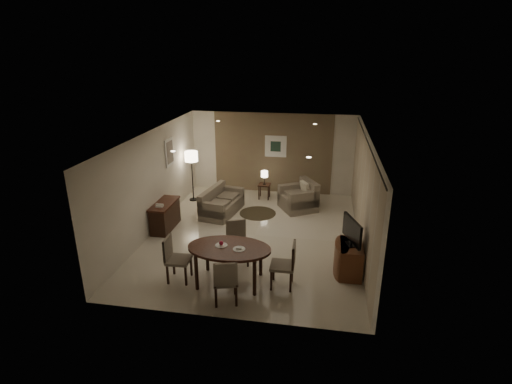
% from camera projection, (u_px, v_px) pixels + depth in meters
% --- Properties ---
extents(room_shell, '(5.50, 7.00, 2.70)m').
position_uv_depth(room_shell, '(257.00, 182.00, 10.54)').
color(room_shell, beige).
rests_on(room_shell, ground).
extents(taupe_accent, '(3.96, 0.03, 2.70)m').
position_uv_depth(taupe_accent, '(273.00, 153.00, 13.40)').
color(taupe_accent, '#706245').
rests_on(taupe_accent, wall_back).
extents(curtain_wall, '(0.08, 6.70, 2.58)m').
position_uv_depth(curtain_wall, '(362.00, 195.00, 9.75)').
color(curtain_wall, '#C5B49A').
rests_on(curtain_wall, wall_right).
extents(curtain_rod, '(0.03, 6.80, 0.03)m').
position_uv_depth(curtain_rod, '(368.00, 142.00, 9.30)').
color(curtain_rod, black).
rests_on(curtain_rod, wall_right).
extents(art_back_frame, '(0.72, 0.03, 0.72)m').
position_uv_depth(art_back_frame, '(276.00, 146.00, 13.27)').
color(art_back_frame, silver).
rests_on(art_back_frame, wall_back).
extents(art_back_canvas, '(0.34, 0.01, 0.34)m').
position_uv_depth(art_back_canvas, '(276.00, 146.00, 13.26)').
color(art_back_canvas, '#1C3326').
rests_on(art_back_canvas, wall_back).
extents(art_left_frame, '(0.03, 0.60, 0.80)m').
position_uv_depth(art_left_frame, '(169.00, 152.00, 11.55)').
color(art_left_frame, silver).
rests_on(art_left_frame, wall_left).
extents(art_left_canvas, '(0.01, 0.46, 0.64)m').
position_uv_depth(art_left_canvas, '(170.00, 152.00, 11.55)').
color(art_left_canvas, gray).
rests_on(art_left_canvas, wall_left).
extents(downlight_nl, '(0.10, 0.10, 0.01)m').
position_uv_depth(downlight_nl, '(173.00, 151.00, 8.27)').
color(downlight_nl, white).
rests_on(downlight_nl, ceiling).
extents(downlight_nr, '(0.10, 0.10, 0.01)m').
position_uv_depth(downlight_nr, '(309.00, 157.00, 7.82)').
color(downlight_nr, white).
rests_on(downlight_nr, ceiling).
extents(downlight_fl, '(0.10, 0.10, 0.01)m').
position_uv_depth(downlight_fl, '(218.00, 121.00, 11.60)').
color(downlight_fl, white).
rests_on(downlight_fl, ceiling).
extents(downlight_fr, '(0.10, 0.10, 0.01)m').
position_uv_depth(downlight_fr, '(315.00, 124.00, 11.15)').
color(downlight_fr, white).
rests_on(downlight_fr, ceiling).
extents(console_desk, '(0.48, 1.20, 0.75)m').
position_uv_depth(console_desk, '(165.00, 216.00, 10.91)').
color(console_desk, '#4E2719').
rests_on(console_desk, floor).
extents(telephone, '(0.20, 0.14, 0.09)m').
position_uv_depth(telephone, '(160.00, 205.00, 10.48)').
color(telephone, white).
rests_on(telephone, console_desk).
extents(tv_cabinet, '(0.48, 0.90, 0.70)m').
position_uv_depth(tv_cabinet, '(350.00, 259.00, 8.74)').
color(tv_cabinet, brown).
rests_on(tv_cabinet, floor).
extents(flat_tv, '(0.36, 0.85, 0.60)m').
position_uv_depth(flat_tv, '(352.00, 231.00, 8.52)').
color(flat_tv, black).
rests_on(flat_tv, tv_cabinet).
extents(dining_table, '(1.75, 1.10, 0.82)m').
position_uv_depth(dining_table, '(230.00, 265.00, 8.39)').
color(dining_table, '#4E2719').
rests_on(dining_table, floor).
extents(chair_near, '(0.58, 0.58, 0.97)m').
position_uv_depth(chair_near, '(225.00, 280.00, 7.72)').
color(chair_near, '#766D5B').
rests_on(chair_near, floor).
extents(chair_far, '(0.62, 0.62, 0.99)m').
position_uv_depth(chair_far, '(238.00, 244.00, 9.09)').
color(chair_far, '#766D5B').
rests_on(chair_far, floor).
extents(chair_left, '(0.49, 0.49, 0.99)m').
position_uv_depth(chair_left, '(179.00, 259.00, 8.44)').
color(chair_left, '#766D5B').
rests_on(chair_left, floor).
extents(chair_right, '(0.48, 0.48, 0.99)m').
position_uv_depth(chair_right, '(282.00, 265.00, 8.22)').
color(chair_right, '#766D5B').
rests_on(chair_right, floor).
extents(plate_a, '(0.26, 0.26, 0.02)m').
position_uv_depth(plate_a, '(221.00, 245.00, 8.32)').
color(plate_a, white).
rests_on(plate_a, dining_table).
extents(plate_b, '(0.26, 0.26, 0.02)m').
position_uv_depth(plate_b, '(239.00, 249.00, 8.16)').
color(plate_b, white).
rests_on(plate_b, dining_table).
extents(fruit_apple, '(0.09, 0.09, 0.09)m').
position_uv_depth(fruit_apple, '(221.00, 243.00, 8.30)').
color(fruit_apple, '#B71432').
rests_on(fruit_apple, plate_a).
extents(napkin, '(0.12, 0.08, 0.03)m').
position_uv_depth(napkin, '(239.00, 248.00, 8.15)').
color(napkin, white).
rests_on(napkin, plate_b).
extents(round_rug, '(1.09, 1.09, 0.01)m').
position_uv_depth(round_rug, '(258.00, 213.00, 12.01)').
color(round_rug, '#453A26').
rests_on(round_rug, floor).
extents(sofa, '(1.74, 1.08, 0.76)m').
position_uv_depth(sofa, '(222.00, 201.00, 11.91)').
color(sofa, '#766D5B').
rests_on(sofa, floor).
extents(armchair, '(1.32, 1.34, 0.89)m').
position_uv_depth(armchair, '(298.00, 196.00, 12.18)').
color(armchair, '#766D5B').
rests_on(armchair, floor).
extents(side_table, '(0.38, 0.38, 0.49)m').
position_uv_depth(side_table, '(264.00, 191.00, 13.13)').
color(side_table, black).
rests_on(side_table, floor).
extents(table_lamp, '(0.22, 0.22, 0.50)m').
position_uv_depth(table_lamp, '(264.00, 177.00, 12.96)').
color(table_lamp, '#FFEAC1').
rests_on(table_lamp, side_table).
extents(floor_lamp, '(0.41, 0.41, 1.63)m').
position_uv_depth(floor_lamp, '(192.00, 176.00, 12.79)').
color(floor_lamp, '#FFE5B7').
rests_on(floor_lamp, floor).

